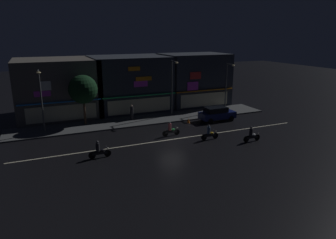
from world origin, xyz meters
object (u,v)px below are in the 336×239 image
object	(u,v)px
motorcycle_following	(99,151)
motorcycle_trailing_far	(171,130)
parked_car_near_kerb	(217,114)
motorcycle_opposite_lane	(209,133)
streetlamp_mid	(173,83)
streetlamp_east	(227,82)
streetlamp_west	(41,96)
traffic_cone	(188,121)
pedestrian_on_sidewalk	(132,113)
motorcycle_lead	(252,135)

from	to	relation	value
motorcycle_following	motorcycle_trailing_far	size ratio (longest dim) A/B	1.00
parked_car_near_kerb	motorcycle_following	bearing A→B (deg)	21.23
motorcycle_opposite_lane	motorcycle_trailing_far	bearing A→B (deg)	-43.27
streetlamp_mid	streetlamp_east	bearing A→B (deg)	-2.74
parked_car_near_kerb	streetlamp_west	bearing A→B (deg)	-7.78
motorcycle_following	traffic_cone	xyz separation A→B (m)	(11.62, 6.36, -0.36)
parked_car_near_kerb	pedestrian_on_sidewalk	bearing A→B (deg)	-23.35
motorcycle_opposite_lane	streetlamp_west	bearing A→B (deg)	-32.01
streetlamp_east	pedestrian_on_sidewalk	distance (m)	13.29
streetlamp_west	parked_car_near_kerb	xyz separation A→B (m)	(19.07, -2.60, -3.15)
streetlamp_east	motorcycle_lead	size ratio (longest dim) A/B	3.27
pedestrian_on_sidewalk	motorcycle_trailing_far	world-z (taller)	pedestrian_on_sidewalk
streetlamp_mid	parked_car_near_kerb	size ratio (longest dim) A/B	1.58
streetlamp_west	pedestrian_on_sidewalk	distance (m)	10.34
streetlamp_west	motorcycle_following	xyz separation A→B (m)	(3.91, -8.49, -3.39)
streetlamp_east	parked_car_near_kerb	distance (m)	5.94
streetlamp_mid	motorcycle_following	world-z (taller)	streetlamp_mid
pedestrian_on_sidewalk	motorcycle_trailing_far	xyz separation A→B (m)	(1.95, -6.99, -0.33)
pedestrian_on_sidewalk	motorcycle_lead	bearing A→B (deg)	-164.27
streetlamp_mid	motorcycle_lead	world-z (taller)	streetlamp_mid
streetlamp_west	traffic_cone	size ratio (longest dim) A/B	11.84
streetlamp_west	motorcycle_opposite_lane	xyz separation A→B (m)	(14.75, -8.14, -3.39)
streetlamp_west	motorcycle_following	distance (m)	9.94
motorcycle_following	motorcycle_opposite_lane	bearing A→B (deg)	-173.93
streetlamp_east	motorcycle_trailing_far	size ratio (longest dim) A/B	3.27
streetlamp_east	motorcycle_opposite_lane	size ratio (longest dim) A/B	3.27
streetlamp_east	motorcycle_following	bearing A→B (deg)	-153.33
streetlamp_west	traffic_cone	bearing A→B (deg)	-7.82
motorcycle_following	traffic_cone	world-z (taller)	motorcycle_following
motorcycle_following	streetlamp_mid	bearing A→B (deg)	-134.37
pedestrian_on_sidewalk	parked_car_near_kerb	distance (m)	10.12
motorcycle_lead	motorcycle_trailing_far	bearing A→B (deg)	-38.20
streetlamp_east	motorcycle_opposite_lane	xyz separation A→B (m)	(-7.99, -9.10, -3.24)
motorcycle_following	motorcycle_opposite_lane	size ratio (longest dim) A/B	1.00
streetlamp_east	pedestrian_on_sidewalk	world-z (taller)	streetlamp_east
parked_car_near_kerb	motorcycle_following	size ratio (longest dim) A/B	2.26
streetlamp_west	streetlamp_mid	xyz separation A→B (m)	(15.04, 1.33, 0.15)
streetlamp_mid	pedestrian_on_sidewalk	bearing A→B (deg)	179.20
pedestrian_on_sidewalk	motorcycle_opposite_lane	size ratio (longest dim) A/B	0.95
pedestrian_on_sidewalk	traffic_cone	size ratio (longest dim) A/B	3.27
traffic_cone	motorcycle_opposite_lane	bearing A→B (deg)	-97.34
motorcycle_trailing_far	streetlamp_mid	bearing A→B (deg)	71.56
streetlamp_mid	streetlamp_east	distance (m)	7.71
motorcycle_trailing_far	pedestrian_on_sidewalk	bearing A→B (deg)	112.75
streetlamp_mid	motorcycle_lead	distance (m)	12.50
motorcycle_lead	motorcycle_opposite_lane	size ratio (longest dim) A/B	1.00
streetlamp_west	parked_car_near_kerb	bearing A→B (deg)	-7.78
motorcycle_opposite_lane	streetlamp_mid	bearing A→B (deg)	-94.87
streetlamp_mid	traffic_cone	xyz separation A→B (m)	(0.49, -3.47, -3.90)
motorcycle_following	streetlamp_east	bearing A→B (deg)	-149.14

